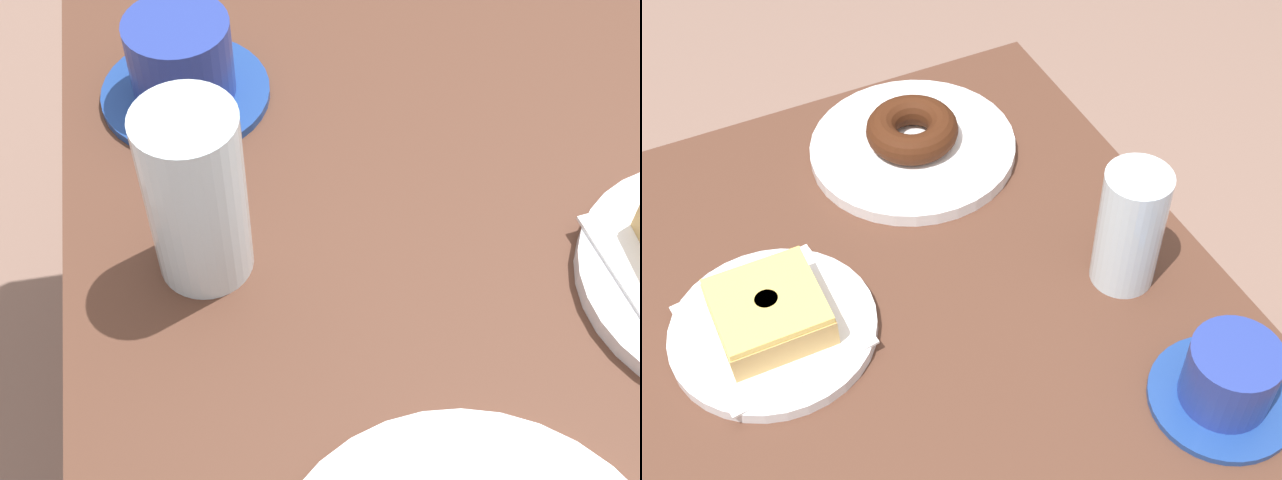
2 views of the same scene
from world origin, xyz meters
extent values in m
cylinder|color=#4C2B30|center=(-0.48, -0.24, 0.35)|extent=(0.05, 0.05, 0.71)
cylinder|color=#4C2B30|center=(-0.48, 0.24, 0.35)|extent=(0.05, 0.05, 0.71)
cylinder|color=white|center=(-0.23, -0.13, 0.76)|extent=(0.20, 0.20, 0.01)
cube|color=white|center=(-0.23, -0.13, 0.77)|extent=(0.17, 0.17, 0.00)
cube|color=tan|center=(-0.23, -0.13, 0.78)|extent=(0.10, 0.10, 0.03)
cube|color=#F9D360|center=(-0.23, -0.13, 0.80)|extent=(0.10, 0.10, 0.01)
cylinder|color=tan|center=(-0.23, -0.13, 0.81)|extent=(0.02, 0.02, 0.00)
cylinder|color=white|center=(-0.41, 0.10, 0.76)|extent=(0.24, 0.24, 0.02)
cube|color=white|center=(-0.41, 0.10, 0.77)|extent=(0.22, 0.22, 0.00)
torus|color=#3D1B0C|center=(-0.41, 0.10, 0.79)|extent=(0.11, 0.11, 0.04)
cylinder|color=silver|center=(-0.14, 0.22, 0.82)|extent=(0.07, 0.07, 0.14)
cylinder|color=navy|center=(0.03, 0.22, 0.76)|extent=(0.14, 0.14, 0.01)
cylinder|color=navy|center=(0.03, 0.22, 0.79)|extent=(0.08, 0.08, 0.07)
cylinder|color=black|center=(0.03, 0.22, 0.82)|extent=(0.07, 0.07, 0.00)
camera|label=1|loc=(-0.51, 0.21, 1.25)|focal=49.22mm
camera|label=2|loc=(0.34, -0.20, 1.47)|focal=50.96mm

